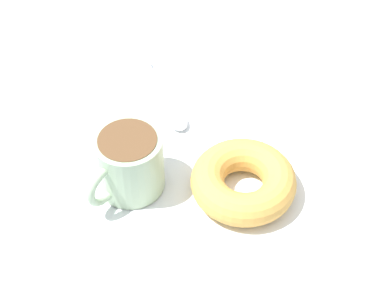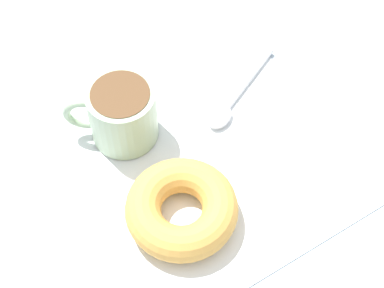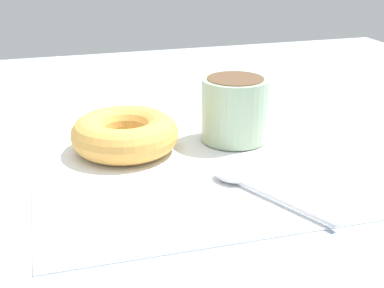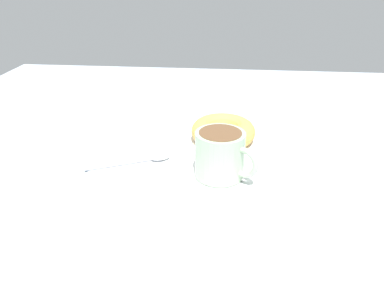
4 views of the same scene
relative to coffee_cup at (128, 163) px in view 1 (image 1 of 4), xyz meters
The scene contains 5 objects.
ground_plane 11.71cm from the coffee_cup, 42.84° to the right, with size 120.00×120.00×2.00cm, color #99A8B7.
napkin 9.35cm from the coffee_cup, 52.81° to the right, with size 32.25×32.25×0.30cm, color white.
coffee_cup is the anchor object (origin of this frame).
donut 13.09cm from the coffee_cup, 90.67° to the right, with size 11.98×11.98×3.84cm, color gold.
spoon 13.39cm from the coffee_cup, 16.16° to the right, with size 13.71×7.34×0.90cm.
Camera 1 is at (-54.74, -3.56, 57.45)cm, focal length 60.00 mm.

